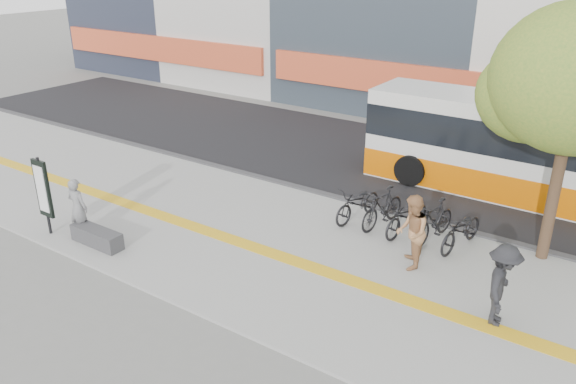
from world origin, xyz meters
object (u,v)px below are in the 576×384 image
Objects in this scene: bus at (549,157)px; seated_woman at (78,208)px; bench at (97,237)px; signboard at (43,190)px; pedestrian_tan at (412,232)px; pedestrian_dark at (502,285)px; street_tree at (576,81)px.

seated_woman is at bearing -135.60° from bus.
bench is 1.00m from seated_woman.
signboard is 14.57m from bus.
pedestrian_tan reaches higher than seated_woman.
bus reaches higher than signboard.
bench is 0.89× the size of pedestrian_dark.
bench is 0.86× the size of pedestrian_tan.
seated_woman is at bearing 172.05° from bench.
street_tree is 4.85m from bus.
seated_woman is (-10.58, -5.91, -3.61)m from street_tree.
bus reaches higher than pedestrian_dark.
pedestrian_dark is (11.23, 2.77, -0.39)m from signboard.
bench is at bearing -88.96° from pedestrian_tan.
bus is 6.82× the size of seated_woman.
seated_woman is 8.72m from pedestrian_tan.
signboard is 11.57m from pedestrian_dark.
signboard is 0.35× the size of street_tree.
bench is at bearing 165.14° from seated_woman.
bench is at bearing -132.83° from bus.
bus is at bearing 102.10° from street_tree.
bus is at bearing -142.51° from seated_woman.
bench is 12.23m from street_tree.
pedestrian_dark is at bearing -84.99° from bus.
street_tree is at bearing -77.90° from bus.
seated_woman is 0.91× the size of pedestrian_dark.
bus is 6.40m from pedestrian_tan.
seated_woman is 10.69m from pedestrian_dark.
bench is at bearing 10.81° from signboard.
street_tree is 12.65m from seated_woman.
signboard reaches higher than pedestrian_dark.
bus is (-0.79, 3.68, -3.05)m from street_tree.
signboard reaches higher than seated_woman.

